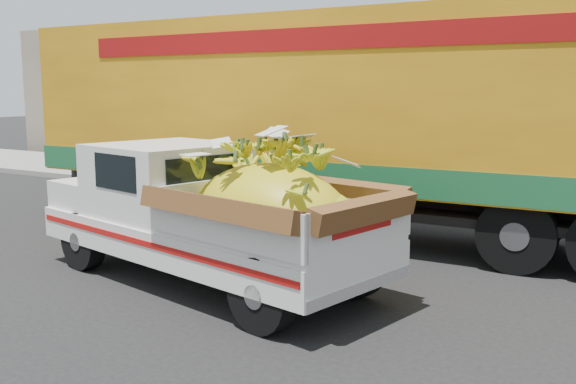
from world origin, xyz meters
The scene contains 6 objects.
ground centered at (0.00, 0.00, 0.00)m, with size 100.00×100.00×0.00m, color black.
curb centered at (0.00, 6.02, 0.07)m, with size 60.00×0.25×0.15m, color gray.
sidewalk centered at (0.00, 8.12, 0.07)m, with size 60.00×4.00×0.14m, color gray.
building_left centered at (-8.00, 14.02, 2.50)m, with size 18.00×6.00×5.00m, color gray.
pickup_truck centered at (1.78, -0.03, 0.98)m, with size 5.47×2.89×1.82m.
semi_trailer centered at (1.37, 3.57, 2.12)m, with size 12.02×2.80×3.80m.
Camera 1 is at (6.68, -6.55, 2.56)m, focal length 40.00 mm.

